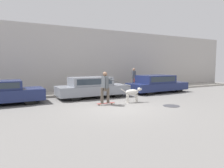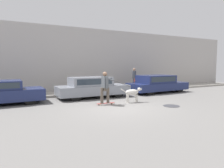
{
  "view_description": "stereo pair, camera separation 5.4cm",
  "coord_description": "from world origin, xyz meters",
  "px_view_note": "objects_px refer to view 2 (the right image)",
  "views": [
    {
      "loc": [
        -4.49,
        -7.89,
        1.95
      ],
      "look_at": [
        0.58,
        1.75,
        0.95
      ],
      "focal_mm": 32.0,
      "sensor_mm": 36.0,
      "label": 1
    },
    {
      "loc": [
        -4.44,
        -7.92,
        1.95
      ],
      "look_at": [
        0.58,
        1.75,
        0.95
      ],
      "focal_mm": 32.0,
      "sensor_mm": 36.0,
      "label": 2
    }
  ],
  "objects_px": {
    "parked_car_0": "(2,93)",
    "fire_hydrant": "(122,89)",
    "skateboarder": "(105,86)",
    "parked_car_2": "(157,84)",
    "pedestrian_with_bag": "(134,78)",
    "parked_car_1": "(92,87)",
    "dog": "(133,93)"
  },
  "relations": [
    {
      "from": "skateboarder",
      "to": "fire_hydrant",
      "type": "bearing_deg",
      "value": 50.41
    },
    {
      "from": "parked_car_1",
      "to": "fire_hydrant",
      "type": "height_order",
      "value": "parked_car_1"
    },
    {
      "from": "parked_car_1",
      "to": "parked_car_2",
      "type": "distance_m",
      "value": 5.07
    },
    {
      "from": "parked_car_2",
      "to": "skateboarder",
      "type": "relative_size",
      "value": 1.9
    },
    {
      "from": "skateboarder",
      "to": "parked_car_1",
      "type": "bearing_deg",
      "value": 85.22
    },
    {
      "from": "parked_car_0",
      "to": "parked_car_2",
      "type": "xyz_separation_m",
      "value": [
        9.94,
        -0.0,
        0.03
      ]
    },
    {
      "from": "parked_car_0",
      "to": "dog",
      "type": "bearing_deg",
      "value": -23.04
    },
    {
      "from": "dog",
      "to": "pedestrian_with_bag",
      "type": "height_order",
      "value": "pedestrian_with_bag"
    },
    {
      "from": "parked_car_0",
      "to": "fire_hydrant",
      "type": "bearing_deg",
      "value": 5.02
    },
    {
      "from": "parked_car_0",
      "to": "dog",
      "type": "distance_m",
      "value": 6.65
    },
    {
      "from": "parked_car_1",
      "to": "parked_car_0",
      "type": "bearing_deg",
      "value": -179.92
    },
    {
      "from": "parked_car_0",
      "to": "skateboarder",
      "type": "height_order",
      "value": "skateboarder"
    },
    {
      "from": "pedestrian_with_bag",
      "to": "fire_hydrant",
      "type": "distance_m",
      "value": 1.83
    },
    {
      "from": "parked_car_0",
      "to": "pedestrian_with_bag",
      "type": "xyz_separation_m",
      "value": [
        8.94,
        1.5,
        0.44
      ]
    },
    {
      "from": "skateboarder",
      "to": "pedestrian_with_bag",
      "type": "xyz_separation_m",
      "value": [
        4.35,
        3.94,
        0.1
      ]
    },
    {
      "from": "pedestrian_with_bag",
      "to": "fire_hydrant",
      "type": "relative_size",
      "value": 2.52
    },
    {
      "from": "parked_car_1",
      "to": "dog",
      "type": "bearing_deg",
      "value": -62.77
    },
    {
      "from": "parked_car_1",
      "to": "fire_hydrant",
      "type": "bearing_deg",
      "value": 16.7
    },
    {
      "from": "parked_car_1",
      "to": "parked_car_2",
      "type": "bearing_deg",
      "value": 0.05
    },
    {
      "from": "parked_car_0",
      "to": "dog",
      "type": "relative_size",
      "value": 3.3
    },
    {
      "from": "skateboarder",
      "to": "fire_hydrant",
      "type": "distance_m",
      "value": 4.32
    },
    {
      "from": "dog",
      "to": "parked_car_0",
      "type": "bearing_deg",
      "value": 165.35
    },
    {
      "from": "parked_car_0",
      "to": "parked_car_2",
      "type": "bearing_deg",
      "value": -0.85
    },
    {
      "from": "parked_car_0",
      "to": "fire_hydrant",
      "type": "height_order",
      "value": "parked_car_0"
    },
    {
      "from": "skateboarder",
      "to": "parked_car_2",
      "type": "bearing_deg",
      "value": 26.41
    },
    {
      "from": "fire_hydrant",
      "to": "pedestrian_with_bag",
      "type": "bearing_deg",
      "value": 26.03
    },
    {
      "from": "parked_car_2",
      "to": "dog",
      "type": "distance_m",
      "value": 4.54
    },
    {
      "from": "parked_car_1",
      "to": "pedestrian_with_bag",
      "type": "bearing_deg",
      "value": 20.36
    },
    {
      "from": "fire_hydrant",
      "to": "skateboarder",
      "type": "bearing_deg",
      "value": -131.53
    },
    {
      "from": "parked_car_2",
      "to": "pedestrian_with_bag",
      "type": "bearing_deg",
      "value": 121.46
    },
    {
      "from": "dog",
      "to": "skateboarder",
      "type": "xyz_separation_m",
      "value": [
        -1.58,
        0.08,
        0.41
      ]
    },
    {
      "from": "pedestrian_with_bag",
      "to": "parked_car_1",
      "type": "bearing_deg",
      "value": 40.47
    }
  ]
}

